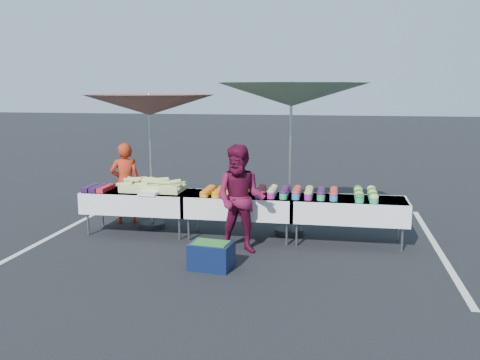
% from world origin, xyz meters
% --- Properties ---
extents(ground, '(80.00, 80.00, 0.00)m').
position_xyz_m(ground, '(0.00, 0.00, 0.00)').
color(ground, black).
extents(stripe_left, '(0.10, 5.00, 0.00)m').
position_xyz_m(stripe_left, '(-3.20, 0.00, 0.00)').
color(stripe_left, silver).
rests_on(stripe_left, ground).
extents(stripe_right, '(0.10, 5.00, 0.00)m').
position_xyz_m(stripe_right, '(3.20, 0.00, 0.00)').
color(stripe_right, silver).
rests_on(stripe_right, ground).
extents(table_left, '(1.86, 0.81, 0.75)m').
position_xyz_m(table_left, '(-1.80, 0.00, 0.58)').
color(table_left, white).
rests_on(table_left, ground).
extents(table_center, '(1.86, 0.81, 0.75)m').
position_xyz_m(table_center, '(0.00, 0.00, 0.58)').
color(table_center, white).
rests_on(table_center, ground).
extents(table_right, '(1.86, 0.81, 0.75)m').
position_xyz_m(table_right, '(1.80, 0.00, 0.58)').
color(table_right, white).
rests_on(table_right, ground).
extents(berry_punnets, '(0.40, 0.54, 0.08)m').
position_xyz_m(berry_punnets, '(-2.51, -0.06, 0.79)').
color(berry_punnets, black).
rests_on(berry_punnets, table_left).
extents(corn_pile, '(1.16, 0.57, 0.26)m').
position_xyz_m(corn_pile, '(-1.55, 0.04, 0.84)').
color(corn_pile, '#CFDD71').
rests_on(corn_pile, table_left).
extents(plastic_bags, '(0.30, 0.25, 0.05)m').
position_xyz_m(plastic_bags, '(-1.50, -0.30, 0.78)').
color(plastic_bags, white).
rests_on(plastic_bags, table_left).
extents(carrot_bowls, '(0.75, 0.69, 0.11)m').
position_xyz_m(carrot_bowls, '(-0.25, -0.01, 0.80)').
color(carrot_bowls, '#F1A31A').
rests_on(carrot_bowls, table_center).
extents(potato_cups, '(1.34, 0.58, 0.16)m').
position_xyz_m(potato_cups, '(0.95, 0.00, 0.83)').
color(potato_cups, '#2977C3').
rests_on(potato_cups, table_right).
extents(bean_baskets, '(0.36, 0.86, 0.15)m').
position_xyz_m(bean_baskets, '(2.06, 0.08, 0.82)').
color(bean_baskets, '#28A169').
rests_on(bean_baskets, table_right).
extents(vendor, '(0.64, 0.52, 1.52)m').
position_xyz_m(vendor, '(-2.29, 0.63, 0.76)').
color(vendor, '#B52C14').
rests_on(vendor, ground).
extents(customer, '(0.85, 0.69, 1.67)m').
position_xyz_m(customer, '(0.14, -0.75, 0.84)').
color(customer, maroon).
rests_on(customer, ground).
extents(umbrella_left, '(2.40, 2.40, 2.43)m').
position_xyz_m(umbrella_left, '(-1.70, 0.40, 2.20)').
color(umbrella_left, black).
rests_on(umbrella_left, ground).
extents(umbrella_right, '(2.72, 2.72, 2.63)m').
position_xyz_m(umbrella_right, '(0.80, 0.40, 2.39)').
color(umbrella_right, black).
rests_on(umbrella_right, ground).
extents(storage_bin, '(0.63, 0.49, 0.38)m').
position_xyz_m(storage_bin, '(-0.12, -1.60, 0.20)').
color(storage_bin, '#0B173A').
rests_on(storage_bin, ground).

